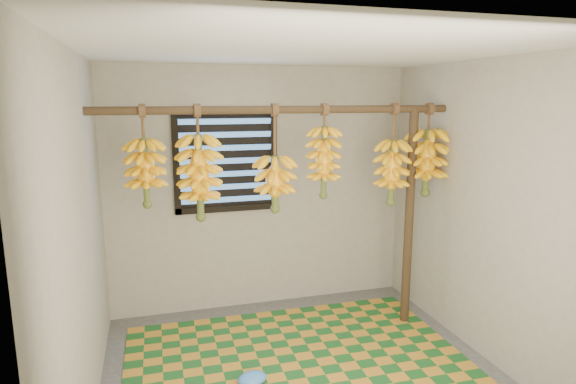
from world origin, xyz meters
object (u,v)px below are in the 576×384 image
object	(u,v)px
support_post	(409,219)
banana_bunch_f	(392,172)
banana_bunch_a	(146,173)
banana_bunch_d	(324,162)
banana_bunch_c	(275,183)
banana_bunch_e	(427,162)
banana_bunch_b	(200,177)
plastic_bag	(252,379)
woven_mat	(302,370)

from	to	relation	value
support_post	banana_bunch_f	xyz separation A→B (m)	(-0.20, 0.00, 0.45)
banana_bunch_a	banana_bunch_d	world-z (taller)	same
support_post	banana_bunch_a	size ratio (longest dim) A/B	2.55
banana_bunch_c	banana_bunch_e	bearing A→B (deg)	0.00
banana_bunch_d	banana_bunch_b	bearing A→B (deg)	180.00
support_post	banana_bunch_b	size ratio (longest dim) A/B	2.19
plastic_bag	banana_bunch_d	bearing A→B (deg)	39.05
banana_bunch_c	banana_bunch_e	xyz separation A→B (m)	(1.42, 0.00, 0.12)
plastic_bag	banana_bunch_d	size ratio (longest dim) A/B	0.28
woven_mat	banana_bunch_f	world-z (taller)	banana_bunch_f
woven_mat	banana_bunch_e	distance (m)	2.10
support_post	banana_bunch_c	xyz separation A→B (m)	(-1.27, -0.00, 0.40)
banana_bunch_a	banana_bunch_c	size ratio (longest dim) A/B	0.89
woven_mat	banana_bunch_b	world-z (taller)	banana_bunch_b
banana_bunch_b	banana_bunch_c	xyz separation A→B (m)	(0.62, -0.00, -0.08)
banana_bunch_e	banana_bunch_b	bearing A→B (deg)	180.00
banana_bunch_b	plastic_bag	bearing A→B (deg)	-66.70
banana_bunch_b	banana_bunch_f	distance (m)	1.69
plastic_bag	banana_bunch_c	xyz separation A→B (m)	(0.35, 0.63, 1.34)
banana_bunch_a	banana_bunch_b	size ratio (longest dim) A/B	0.86
woven_mat	banana_bunch_c	bearing A→B (deg)	97.42
banana_bunch_d	banana_bunch_f	distance (m)	0.66
woven_mat	banana_bunch_d	world-z (taller)	banana_bunch_d
support_post	banana_bunch_e	xyz separation A→B (m)	(0.15, 0.00, 0.52)
support_post	banana_bunch_e	size ratio (longest dim) A/B	2.42
banana_bunch_b	banana_bunch_f	xyz separation A→B (m)	(1.69, 0.00, -0.03)
support_post	plastic_bag	distance (m)	1.97
banana_bunch_b	support_post	bearing A→B (deg)	0.00
plastic_bag	banana_bunch_f	world-z (taller)	banana_bunch_f
plastic_bag	banana_bunch_a	bearing A→B (deg)	137.13
banana_bunch_d	banana_bunch_c	bearing A→B (deg)	-180.00
plastic_bag	banana_bunch_c	distance (m)	1.52
woven_mat	banana_bunch_e	bearing A→B (deg)	21.71
banana_bunch_e	woven_mat	bearing A→B (deg)	-158.29
woven_mat	banana_bunch_b	xyz separation A→B (m)	(-0.69, 0.54, 1.47)
banana_bunch_d	banana_bunch_a	bearing A→B (deg)	180.00
banana_bunch_f	support_post	bearing A→B (deg)	0.00
banana_bunch_c	banana_bunch_d	world-z (taller)	same
banana_bunch_c	banana_bunch_e	size ratio (longest dim) A/B	1.07
support_post	plastic_bag	xyz separation A→B (m)	(-1.61, -0.63, -0.94)
support_post	banana_bunch_d	bearing A→B (deg)	180.00
banana_bunch_c	banana_bunch_f	world-z (taller)	same
banana_bunch_d	woven_mat	bearing A→B (deg)	-123.67
plastic_bag	banana_bunch_a	xyz separation A→B (m)	(-0.68, 0.63, 1.48)
banana_bunch_e	banana_bunch_f	distance (m)	0.35
banana_bunch_c	banana_bunch_f	size ratio (longest dim) A/B	0.99
banana_bunch_b	woven_mat	bearing A→B (deg)	-38.02
woven_mat	banana_bunch_d	size ratio (longest dim) A/B	3.40
banana_bunch_f	banana_bunch_b	bearing A→B (deg)	180.00
banana_bunch_b	banana_bunch_e	size ratio (longest dim) A/B	1.10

